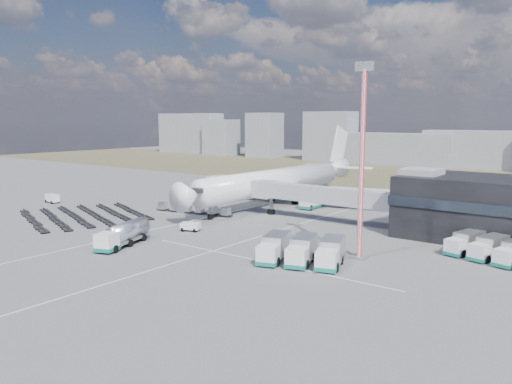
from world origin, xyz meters
The scene contains 16 objects.
ground centered at (0.00, 0.00, 0.00)m, with size 420.00×420.00×0.00m, color #565659.
grass_strip centered at (0.00, 110.00, 0.01)m, with size 420.00×90.00×0.01m, color brown.
lane_markings centered at (9.77, 3.00, 0.01)m, with size 47.12×110.00×0.01m.
terminal centered at (47.77, 23.96, 5.25)m, with size 30.40×16.40×11.00m.
jet_bridge centered at (15.90, 20.42, 5.05)m, with size 30.30×3.80×7.05m.
airliner centered at (0.00, 32.38, 5.29)m, with size 51.59×64.53×17.62m.
skyline centered at (-4.24, 147.05, 9.61)m, with size 307.51×18.48×24.93m.
fuel_tanker centered at (3.10, -13.99, 1.79)m, with size 6.05×11.37×3.57m.
pushback_tug centered at (4.00, -0.43, 0.73)m, with size 3.26×1.83×1.47m, color white.
utility_van centered at (-42.30, 1.29, 1.03)m, with size 3.79×1.71×2.06m, color white.
catering_truck centered at (9.04, 31.76, 1.62)m, with size 3.24×7.06×3.17m.
service_trucks_near centered at (29.67, -5.33, 1.75)m, with size 12.53×10.88×3.22m.
service_trucks_far centered at (50.79, 11.59, 1.56)m, with size 14.32×10.26×2.87m.
uld_row centered at (-6.99, 11.55, 0.97)m, with size 17.77×4.89×1.62m.
baggage_dollies centered at (-22.21, -4.17, 0.33)m, with size 29.28×27.38×0.66m.
floodlight_mast centered at (34.76, 1.50, 13.37)m, with size 2.54×2.06×26.67m.
Camera 1 is at (64.08, -60.80, 19.11)m, focal length 35.00 mm.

